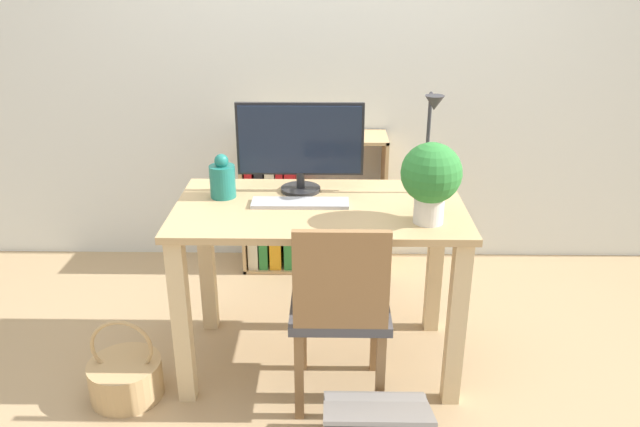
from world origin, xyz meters
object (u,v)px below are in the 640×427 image
potted_plant (431,177)px  chair (340,306)px  keyboard (300,203)px  basket (126,377)px  bookshelf (288,206)px  monitor (300,143)px  vase (222,179)px  desk_lamp (430,135)px

potted_plant → chair: (-0.35, -0.13, -0.50)m
keyboard → basket: size_ratio=1.10×
keyboard → chair: size_ratio=0.48×
potted_plant → bookshelf: (-0.63, 1.13, -0.58)m
monitor → basket: 1.25m
vase → desk_lamp: 0.91m
keyboard → bookshelf: size_ratio=0.49×
monitor → potted_plant: size_ratio=1.71×
potted_plant → basket: (-1.26, -0.10, -0.87)m
desk_lamp → bookshelf: size_ratio=0.55×
chair → basket: (-0.91, 0.03, -0.37)m
desk_lamp → basket: desk_lamp is taller
chair → bookshelf: (-0.29, 1.26, -0.08)m
chair → monitor: bearing=115.7°
keyboard → vase: vase is taller
desk_lamp → chair: (-0.38, -0.40, -0.59)m
vase → keyboard: bearing=-14.8°
keyboard → vase: size_ratio=2.11×
vase → potted_plant: bearing=-17.3°
keyboard → potted_plant: bearing=-18.9°
monitor → vase: size_ratio=2.85×
keyboard → potted_plant: 0.57m
keyboard → chair: bearing=-60.9°
basket → monitor: bearing=31.4°
desk_lamp → bookshelf: 1.28m
keyboard → potted_plant: size_ratio=1.27×
monitor → desk_lamp: (0.55, -0.07, 0.06)m
vase → potted_plant: potted_plant is taller
potted_plant → basket: potted_plant is taller
monitor → vase: (-0.33, -0.08, -0.14)m
chair → keyboard: bearing=124.6°
potted_plant → keyboard: bearing=161.1°
vase → basket: vase is taller
vase → bookshelf: (0.22, 0.87, -0.47)m
vase → basket: (-0.40, -0.37, -0.77)m
basket → desk_lamp: bearing=16.3°
monitor → basket: bearing=-148.6°
chair → bookshelf: bearing=108.5°
monitor → keyboard: 0.27m
monitor → basket: size_ratio=1.49×
desk_lamp → keyboard: bearing=-169.6°
potted_plant → monitor: bearing=146.2°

